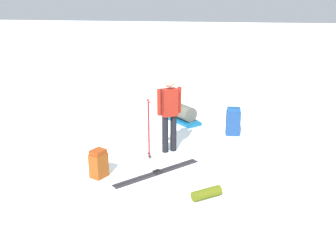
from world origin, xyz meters
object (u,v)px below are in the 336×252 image
(backpack_large_dark, at_px, (233,122))
(sleeping_mat_rolled, at_px, (207,193))
(ski_poles_planted_near, at_px, (149,126))
(ski_pair_near, at_px, (158,173))
(gear_sled, at_px, (182,114))
(backpack_bright, at_px, (99,164))
(skier_standing, at_px, (169,111))

(backpack_large_dark, relative_size, sleeping_mat_rolled, 1.28)
(backpack_large_dark, xyz_separation_m, ski_poles_planted_near, (-1.69, 1.82, 0.37))
(ski_pair_near, xyz_separation_m, gear_sled, (3.28, -0.11, 0.21))
(ski_pair_near, relative_size, sleeping_mat_rolled, 2.77)
(backpack_large_dark, height_order, gear_sled, backpack_large_dark)
(backpack_bright, height_order, ski_poles_planted_near, ski_poles_planted_near)
(skier_standing, distance_m, backpack_large_dark, 2.02)
(backpack_bright, bearing_deg, backpack_large_dark, -43.60)
(gear_sled, relative_size, sleeping_mat_rolled, 2.16)
(ski_pair_near, height_order, backpack_large_dark, backpack_large_dark)
(backpack_bright, bearing_deg, ski_poles_planted_near, -37.16)
(skier_standing, relative_size, sleeping_mat_rolled, 3.09)
(ski_poles_planted_near, bearing_deg, backpack_large_dark, -46.99)
(skier_standing, height_order, backpack_large_dark, skier_standing)
(ski_poles_planted_near, xyz_separation_m, sleeping_mat_rolled, (-1.56, -1.33, -0.63))
(backpack_large_dark, bearing_deg, skier_standing, 131.89)
(skier_standing, bearing_deg, backpack_bright, 141.04)
(gear_sled, bearing_deg, sleeping_mat_rolled, -167.63)
(ski_pair_near, relative_size, backpack_bright, 2.70)
(backpack_large_dark, distance_m, ski_poles_planted_near, 2.51)
(backpack_large_dark, height_order, sleeping_mat_rolled, backpack_large_dark)
(backpack_large_dark, bearing_deg, backpack_bright, 136.40)
(skier_standing, relative_size, ski_pair_near, 1.12)
(gear_sled, bearing_deg, backpack_large_dark, -121.50)
(skier_standing, bearing_deg, backpack_large_dark, -48.11)
(backpack_bright, bearing_deg, sleeping_mat_rolled, -103.62)
(sleeping_mat_rolled, bearing_deg, skier_standing, 25.59)
(sleeping_mat_rolled, bearing_deg, ski_poles_planted_near, 40.44)
(backpack_large_dark, xyz_separation_m, backpack_bright, (-2.74, 2.61, -0.07))
(backpack_bright, xyz_separation_m, gear_sled, (3.59, -1.22, -0.05))
(sleeping_mat_rolled, bearing_deg, backpack_bright, 76.38)
(backpack_bright, relative_size, ski_poles_planted_near, 0.44)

